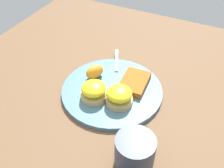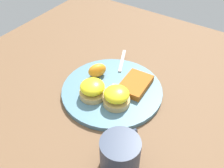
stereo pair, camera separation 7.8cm
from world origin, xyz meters
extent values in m
plane|color=brown|center=(0.00, 0.00, 0.00)|extent=(1.10, 1.10, 0.00)
cylinder|color=slate|center=(0.00, 0.00, 0.01)|extent=(0.31, 0.31, 0.01)
cylinder|color=tan|center=(-0.06, 0.03, 0.02)|extent=(0.08, 0.08, 0.02)
ellipsoid|color=yellow|center=(-0.06, 0.03, 0.05)|extent=(0.07, 0.07, 0.04)
cylinder|color=tan|center=(-0.04, -0.04, 0.02)|extent=(0.08, 0.08, 0.02)
ellipsoid|color=yellow|center=(-0.04, -0.04, 0.05)|extent=(0.07, 0.07, 0.04)
cube|color=#A8571B|center=(0.05, -0.05, 0.02)|extent=(0.12, 0.08, 0.02)
ellipsoid|color=orange|center=(0.03, 0.07, 0.04)|extent=(0.07, 0.06, 0.04)
cube|color=silver|center=(0.14, 0.05, 0.02)|extent=(0.12, 0.06, 0.00)
cube|color=silver|center=(0.00, -0.01, 0.02)|extent=(0.05, 0.04, 0.00)
cylinder|color=#2D384C|center=(-0.20, -0.15, 0.04)|extent=(0.09, 0.09, 0.09)
torus|color=#2D384C|center=(-0.15, -0.15, 0.05)|extent=(0.05, 0.01, 0.05)
camera|label=1|loc=(-0.52, -0.26, 0.56)|focal=42.00mm
camera|label=2|loc=(-0.49, -0.32, 0.56)|focal=42.00mm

